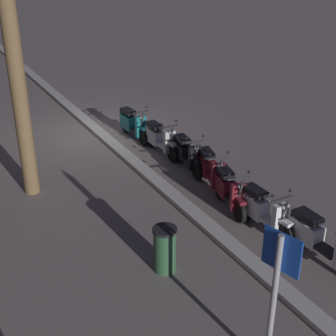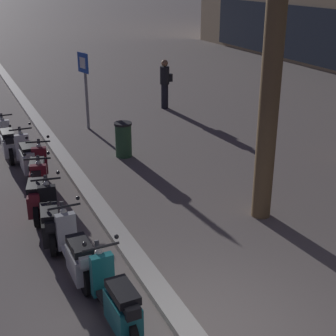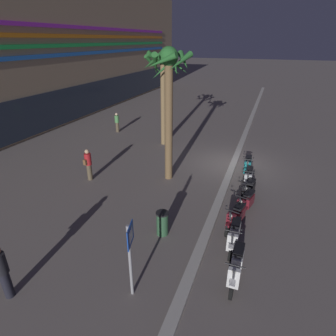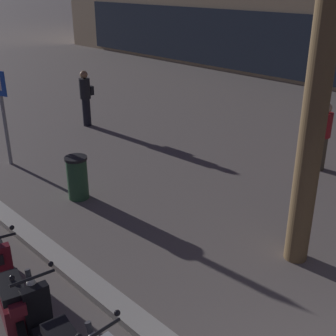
{
  "view_description": "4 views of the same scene",
  "coord_description": "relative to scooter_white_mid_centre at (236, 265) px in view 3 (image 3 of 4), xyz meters",
  "views": [
    {
      "loc": [
        -14.08,
        5.16,
        5.97
      ],
      "look_at": [
        -5.25,
        0.2,
        1.05
      ],
      "focal_mm": 51.82,
      "sensor_mm": 36.0,
      "label": 1
    },
    {
      "loc": [
        4.63,
        -2.65,
        4.73
      ],
      "look_at": [
        -4.18,
        1.33,
        0.82
      ],
      "focal_mm": 52.6,
      "sensor_mm": 36.0,
      "label": 2
    },
    {
      "loc": [
        -15.17,
        -1.73,
        6.68
      ],
      "look_at": [
        -3.93,
        2.48,
        1.09
      ],
      "focal_mm": 29.59,
      "sensor_mm": 36.0,
      "label": 3
    },
    {
      "loc": [
        0.15,
        -3.1,
        4.4
      ],
      "look_at": [
        -5.31,
        2.18,
        1.1
      ],
      "focal_mm": 47.04,
      "sensor_mm": 36.0,
      "label": 4
    }
  ],
  "objects": [
    {
      "name": "scooter_teal_last_in_row",
      "position": [
        7.67,
        0.46,
        0.0
      ],
      "size": [
        1.74,
        0.56,
        1.17
      ],
      "color": "black",
      "rests_on": "ground"
    },
    {
      "name": "crossing_sign",
      "position": [
        -1.69,
        2.67,
        1.05
      ],
      "size": [
        0.59,
        0.19,
        2.4
      ],
      "color": "#939399",
      "rests_on": "ground"
    },
    {
      "name": "scooter_white_mid_centre",
      "position": [
        0.0,
        0.0,
        0.0
      ],
      "size": [
        1.86,
        0.56,
        1.04
      ],
      "color": "black",
      "rests_on": "ground"
    },
    {
      "name": "ground_plane",
      "position": [
        8.46,
        1.44,
        -0.46
      ],
      "size": [
        200.0,
        200.0,
        0.0
      ],
      "primitive_type": "plane",
      "color": "slate"
    },
    {
      "name": "scooter_maroon_mid_rear",
      "position": [
        3.7,
        0.12,
        -0.0
      ],
      "size": [
        1.76,
        0.73,
        1.17
      ],
      "color": "black",
      "rests_on": "ground"
    },
    {
      "name": "pedestrian_window_shopping",
      "position": [
        3.96,
        8.07,
        0.44
      ],
      "size": [
        0.46,
        0.34,
        1.68
      ],
      "color": "brown",
      "rests_on": "ground"
    },
    {
      "name": "pedestrian_by_palm_tree",
      "position": [
        11.74,
        10.9,
        0.33
      ],
      "size": [
        0.34,
        0.34,
        1.51
      ],
      "color": "brown",
      "rests_on": "ground"
    },
    {
      "name": "palm_tree_near_sign",
      "position": [
        10.42,
        6.47,
        3.98
      ],
      "size": [
        2.56,
        2.57,
        6.05
      ],
      "color": "olive",
      "rests_on": "ground"
    },
    {
      "name": "scooter_silver_lead_nearest",
      "position": [
        6.2,
        0.27,
        -0.01
      ],
      "size": [
        1.8,
        0.56,
        1.17
      ],
      "color": "black",
      "rests_on": "ground"
    },
    {
      "name": "scooter_maroon_far_back",
      "position": [
        2.56,
        0.36,
        0.0
      ],
      "size": [
        1.7,
        0.71,
        1.17
      ],
      "color": "black",
      "rests_on": "ground"
    },
    {
      "name": "scooter_black_second_in_line",
      "position": [
        4.88,
        0.12,
        -0.01
      ],
      "size": [
        1.77,
        0.62,
        1.17
      ],
      "color": "black",
      "rests_on": "ground"
    },
    {
      "name": "scooter_white_gap_after_mid",
      "position": [
        1.41,
        0.27,
        0.01
      ],
      "size": [
        1.74,
        0.56,
        1.17
      ],
      "color": "black",
      "rests_on": "ground"
    },
    {
      "name": "pedestrian_strolling_near_curb",
      "position": [
        -3.0,
        5.95,
        0.49
      ],
      "size": [
        0.34,
        0.46,
        1.76
      ],
      "color": "black",
      "rests_on": "ground"
    },
    {
      "name": "curb_strip",
      "position": [
        8.46,
        1.31,
        -0.4
      ],
      "size": [
        60.0,
        0.36,
        0.12
      ],
      "primitive_type": "cube",
      "color": "#BCB7AD",
      "rests_on": "ground"
    },
    {
      "name": "palm_tree_mid_walkway",
      "position": [
        5.61,
        4.28,
        4.25
      ],
      "size": [
        2.1,
        2.2,
        6.43
      ],
      "color": "brown",
      "rests_on": "ground"
    },
    {
      "name": "litter_bin",
      "position": [
        1.14,
        2.88,
        0.03
      ],
      "size": [
        0.48,
        0.48,
        0.95
      ],
      "color": "#2D5638",
      "rests_on": "ground"
    }
  ]
}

